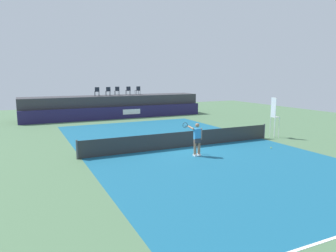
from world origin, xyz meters
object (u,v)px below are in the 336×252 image
object	(u,v)px
net_post_far	(264,131)
tennis_ball	(271,148)
umpire_chair	(274,115)
spectator_chair_left	(108,91)
spectator_chair_far_left	(97,91)
tennis_player	(197,138)
spectator_chair_right	(128,90)
spectator_chair_far_right	(138,90)
spectator_chair_center	(117,90)
net_post_near	(77,150)

from	to	relation	value
net_post_far	tennis_ball	size ratio (longest dim) A/B	14.71
umpire_chair	tennis_ball	bearing A→B (deg)	-135.55
spectator_chair_left	umpire_chair	distance (m)	16.91
spectator_chair_far_left	tennis_player	world-z (taller)	spectator_chair_far_left
spectator_chair_right	spectator_chair_far_right	bearing A→B (deg)	-5.34
net_post_far	spectator_chair_far_right	bearing A→B (deg)	102.98
spectator_chair_center	spectator_chair_far_right	bearing A→B (deg)	-4.86
spectator_chair_far_left	tennis_ball	world-z (taller)	spectator_chair_far_left
spectator_chair_left	spectator_chair_far_right	size ratio (longest dim) A/B	1.00
spectator_chair_right	umpire_chair	distance (m)	16.32
spectator_chair_left	spectator_chair_right	size ratio (longest dim) A/B	1.00
tennis_ball	net_post_near	bearing A→B (deg)	167.05
spectator_chair_far_right	net_post_far	xyz separation A→B (m)	(3.52, -15.27, -2.19)
spectator_chair_center	spectator_chair_far_right	world-z (taller)	same
spectator_chair_far_left	spectator_chair_left	size ratio (longest dim) A/B	1.00
net_post_far	tennis_player	size ratio (longest dim) A/B	0.56
net_post_near	tennis_player	xyz separation A→B (m)	(5.88, -2.04, 0.46)
spectator_chair_far_right	net_post_near	size ratio (longest dim) A/B	0.89
spectator_chair_left	net_post_far	world-z (taller)	spectator_chair_left
spectator_chair_far_left	tennis_player	xyz separation A→B (m)	(1.40, -17.02, -1.73)
net_post_near	spectator_chair_right	bearing A→B (deg)	62.98
tennis_player	tennis_ball	xyz separation A→B (m)	(4.83, -0.42, -0.92)
net_post_near	tennis_ball	distance (m)	11.00
umpire_chair	tennis_player	size ratio (longest dim) A/B	1.56
umpire_chair	tennis_player	world-z (taller)	umpire_chair
umpire_chair	spectator_chair_far_right	bearing A→B (deg)	105.84
net_post_far	tennis_player	bearing A→B (deg)	-162.64
spectator_chair_left	tennis_ball	xyz separation A→B (m)	(5.09, -17.53, -2.66)
spectator_chair_left	net_post_far	bearing A→B (deg)	-65.77
spectator_chair_left	net_post_near	world-z (taller)	spectator_chair_left
spectator_chair_right	tennis_player	distance (m)	17.61
spectator_chair_left	spectator_chair_right	distance (m)	2.24
spectator_chair_center	tennis_ball	distance (m)	18.57
spectator_chair_right	umpire_chair	bearing A→B (deg)	-70.73
umpire_chair	net_post_far	world-z (taller)	umpire_chair
spectator_chair_center	tennis_ball	bearing A→B (deg)	-77.27
spectator_chair_center	umpire_chair	world-z (taller)	spectator_chair_center
tennis_ball	tennis_player	bearing A→B (deg)	175.00
spectator_chair_right	net_post_far	bearing A→B (deg)	-73.47
net_post_near	spectator_chair_far_left	bearing A→B (deg)	73.36
spectator_chair_right	net_post_near	world-z (taller)	spectator_chair_right
spectator_chair_far_right	tennis_player	size ratio (longest dim) A/B	0.50
spectator_chair_right	net_post_far	xyz separation A→B (m)	(4.56, -15.37, -2.19)
spectator_chair_far_right	tennis_player	xyz separation A→B (m)	(-3.00, -17.31, -1.73)
net_post_near	tennis_ball	world-z (taller)	net_post_near
spectator_chair_far_left	spectator_chair_far_right	size ratio (longest dim) A/B	1.00
spectator_chair_far_left	spectator_chair_left	bearing A→B (deg)	4.23
spectator_chair_left	tennis_ball	size ratio (longest dim) A/B	13.06
net_post_far	tennis_ball	world-z (taller)	net_post_far
spectator_chair_far_left	umpire_chair	distance (m)	17.38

